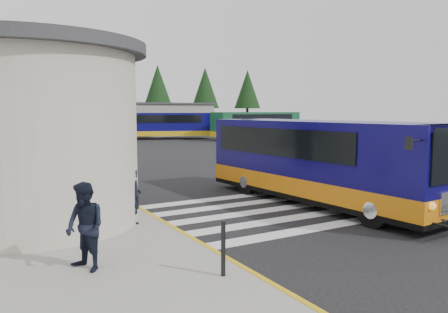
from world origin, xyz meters
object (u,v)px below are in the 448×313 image
pedestrian_b (85,227)px  far_bus_a (166,124)px  bollard (223,248)px  pedestrian_a (134,196)px  far_bus_b (256,124)px  transit_bus (321,164)px

pedestrian_b → far_bus_a: bearing=131.7°
bollard → far_bus_a: bearing=68.8°
pedestrian_a → bollard: size_ratio=1.44×
far_bus_b → pedestrian_a: bearing=140.2°
pedestrian_b → far_bus_b: 40.99m
pedestrian_b → far_bus_b: (25.69, 31.93, 0.71)m
far_bus_b → bollard: bearing=144.4°
far_bus_a → far_bus_b: (8.27, -5.90, 0.05)m
far_bus_a → far_bus_b: size_ratio=1.00×
bollard → far_bus_b: size_ratio=0.10×
pedestrian_b → bollard: size_ratio=1.64×
pedestrian_b → far_bus_b: size_ratio=0.17×
pedestrian_a → pedestrian_b: (-1.95, -2.95, 0.10)m
far_bus_a → bollard: bearing=179.1°
pedestrian_a → far_bus_b: 37.47m
transit_bus → pedestrian_a: bearing=175.8°
bollard → far_bus_b: 40.96m
pedestrian_b → transit_bus: bearing=85.0°
transit_bus → pedestrian_a: transit_bus is taller
bollard → transit_bus: bearing=34.5°
transit_bus → far_bus_a: bearing=72.3°
pedestrian_b → bollard: 2.66m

